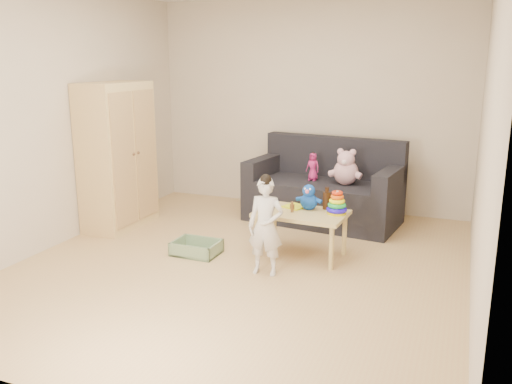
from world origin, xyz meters
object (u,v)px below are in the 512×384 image
at_px(wardrobe, 118,156).
at_px(play_table, 301,234).
at_px(toddler, 266,228).
at_px(sofa, 323,201).

bearing_deg(wardrobe, play_table, -5.20).
bearing_deg(wardrobe, toddler, -19.85).
bearing_deg(toddler, play_table, 69.23).
height_order(sofa, play_table, sofa).
bearing_deg(toddler, wardrobe, 156.72).
relative_size(wardrobe, toddler, 1.89).
height_order(wardrobe, play_table, wardrobe).
bearing_deg(wardrobe, sofa, 25.29).
bearing_deg(sofa, wardrobe, -147.52).
relative_size(wardrobe, play_table, 1.91).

